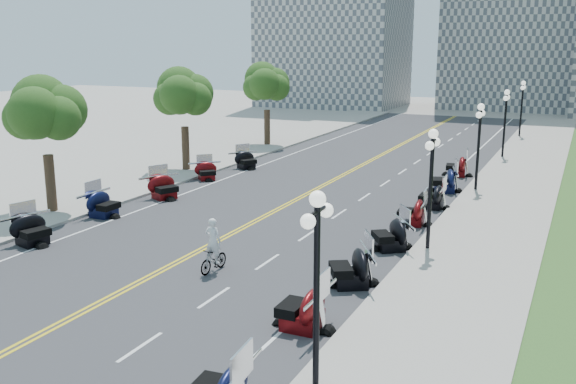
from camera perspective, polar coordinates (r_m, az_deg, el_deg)
The scene contains 47 objects.
ground at distance 26.94m, azimuth -7.95°, elevation -5.23°, with size 160.00×160.00×0.00m, color gray.
road at distance 35.39m, azimuth 0.86°, elevation -0.63°, with size 16.00×90.00×0.01m, color #333335.
centerline_yellow_a at distance 35.44m, azimuth 0.68°, elevation -0.60°, with size 0.12×90.00×0.00m, color yellow.
centerline_yellow_b at distance 35.34m, azimuth 1.04°, elevation -0.64°, with size 0.12×90.00×0.00m, color yellow.
edge_line_north at distance 33.36m, azimuth 10.94°, elevation -1.72°, with size 0.12×90.00×0.00m, color white.
edge_line_south at distance 38.39m, azimuth -7.88°, elevation 0.35°, with size 0.12×90.00×0.00m, color white.
lane_dash_4 at distance 19.18m, azimuth -13.01°, elevation -13.26°, with size 0.12×2.00×0.00m, color white.
lane_dash_5 at distance 22.15m, azimuth -6.59°, elevation -9.29°, with size 0.12×2.00×0.00m, color white.
lane_dash_6 at distance 25.41m, azimuth -1.84°, elevation -6.22°, with size 0.12×2.00×0.00m, color white.
lane_dash_7 at distance 28.85m, azimuth 1.76°, elevation -3.83°, with size 0.12×2.00×0.00m, color white.
lane_dash_8 at distance 32.42m, azimuth 4.57°, elevation -1.95°, with size 0.12×2.00×0.00m, color white.
lane_dash_9 at distance 36.08m, azimuth 6.81°, elevation -0.44°, with size 0.12×2.00×0.00m, color white.
lane_dash_10 at distance 39.81m, azimuth 8.63°, elevation 0.79°, with size 0.12×2.00×0.00m, color white.
lane_dash_11 at distance 43.58m, azimuth 10.14°, elevation 1.80°, with size 0.12×2.00×0.00m, color white.
lane_dash_12 at distance 47.40m, azimuth 11.41°, elevation 2.66°, with size 0.12×2.00×0.00m, color white.
lane_dash_13 at distance 51.24m, azimuth 12.49°, elevation 3.38°, with size 0.12×2.00×0.00m, color white.
lane_dash_14 at distance 55.10m, azimuth 13.42°, elevation 4.00°, with size 0.12×2.00×0.00m, color white.
lane_dash_15 at distance 58.98m, azimuth 14.23°, elevation 4.54°, with size 0.12×2.00×0.00m, color white.
lane_dash_16 at distance 62.88m, azimuth 14.94°, elevation 5.01°, with size 0.12×2.00×0.00m, color white.
lane_dash_17 at distance 66.79m, azimuth 15.57°, elevation 5.43°, with size 0.12×2.00×0.00m, color white.
lane_dash_18 at distance 70.71m, azimuth 16.13°, elevation 5.80°, with size 0.12×2.00×0.00m, color white.
lane_dash_19 at distance 74.63m, azimuth 16.63°, elevation 6.13°, with size 0.12×2.00×0.00m, color white.
sidewalk_north at distance 32.65m, azimuth 17.93°, elevation -2.34°, with size 5.00×90.00×0.15m, color #9E9991.
sidewalk_south at distance 40.72m, azimuth -12.74°, elevation 0.98°, with size 5.00×90.00×0.15m, color #9E9991.
distant_block_a at distance 89.43m, azimuth 4.19°, elevation 16.05°, with size 18.00×14.00×26.00m, color gray.
street_lamp_1 at distance 15.57m, azimuth 2.55°, elevation -8.87°, with size 0.50×1.20×4.90m, color black, non-canonical shape.
street_lamp_2 at distance 26.59m, azimuth 12.54°, elevation 0.15°, with size 0.50×1.20×4.90m, color black, non-canonical shape.
street_lamp_3 at distance 38.20m, azimuth 16.56°, elevation 3.82°, with size 0.50×1.20×4.90m, color black, non-canonical shape.
street_lamp_4 at distance 50.00m, azimuth 18.71°, elevation 5.76°, with size 0.50×1.20×4.90m, color black, non-canonical shape.
street_lamp_5 at distance 61.87m, azimuth 20.04°, elevation 6.96°, with size 0.50×1.20×4.90m, color black, non-canonical shape.
tree_2 at distance 33.76m, azimuth -20.80°, elevation 6.04°, with size 4.80×4.80×9.20m, color #235619, non-canonical shape.
tree_3 at distance 42.94m, azimuth -9.24°, elevation 8.06°, with size 4.80×4.80×9.20m, color #235619, non-canonical shape.
tree_4 at distance 53.26m, azimuth -1.90°, elevation 9.18°, with size 4.80×4.80×9.20m, color #235619, non-canonical shape.
motorcycle_n_4 at distance 19.53m, azimuth 1.29°, elevation -10.01°, with size 2.15×2.15×1.51m, color #590A0C, non-canonical shape.
motorcycle_n_5 at distance 22.85m, azimuth 5.59°, elevation -6.51°, with size 2.21×2.21×1.54m, color black, non-canonical shape.
motorcycle_n_6 at distance 26.97m, azimuth 9.10°, elevation -3.61°, with size 2.09×2.09×1.47m, color black, non-canonical shape.
motorcycle_n_7 at distance 30.83m, azimuth 10.99°, elevation -1.60°, with size 2.04×2.04×1.43m, color #590A0C, non-canonical shape.
motorcycle_n_8 at distance 34.11m, azimuth 12.72°, elevation -0.26°, with size 2.03×2.03×1.42m, color black, non-canonical shape.
motorcycle_n_9 at distance 37.98m, azimuth 13.73°, elevation 1.14°, with size 2.22×2.22×1.55m, color black, non-canonical shape.
motorcycle_n_10 at distance 42.78m, azimuth 14.79°, elevation 2.35°, with size 2.10×2.10×1.47m, color #590A0C, non-canonical shape.
motorcycle_s_5 at distance 29.40m, azimuth -21.84°, elevation -3.01°, with size 2.08×2.08×1.46m, color black, non-canonical shape.
motorcycle_s_6 at distance 32.93m, azimuth -16.11°, elevation -0.92°, with size 2.06×2.06×1.45m, color black, non-canonical shape.
motorcycle_s_7 at distance 35.95m, azimuth -10.97°, elevation 0.55°, with size 2.10×2.10×1.47m, color #590A0C, non-canonical shape.
motorcycle_s_8 at distance 40.52m, azimuth -7.25°, elevation 1.94°, with size 1.80×1.80×1.26m, color #590A0C, non-canonical shape.
motorcycle_s_9 at distance 43.89m, azimuth -3.73°, elevation 2.93°, with size 1.90×1.90×1.33m, color black, non-canonical shape.
bicycle at distance 24.38m, azimuth -6.63°, elevation -6.00°, with size 0.45×1.59×0.95m, color #A51414.
cyclist_rider at distance 23.97m, azimuth -6.72°, elevation -2.94°, with size 0.64×0.42×1.75m, color silver.
Camera 1 is at (14.09, -21.35, 8.44)m, focal length 40.00 mm.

